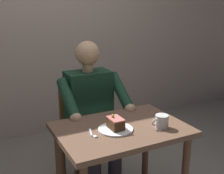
{
  "coord_description": "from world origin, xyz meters",
  "views": [
    {
      "loc": [
        0.84,
        1.53,
        1.52
      ],
      "look_at": [
        0.02,
        -0.1,
        1.0
      ],
      "focal_mm": 45.96,
      "sensor_mm": 36.0,
      "label": 1
    }
  ],
  "objects_px": {
    "dining_table": "(121,144)",
    "seated_person": "(93,116)",
    "coffee_cup": "(162,121)",
    "chair": "(85,125)",
    "cake_slice": "(116,123)",
    "dessert_spoon": "(93,134)"
  },
  "relations": [
    {
      "from": "dining_table",
      "to": "seated_person",
      "type": "height_order",
      "value": "seated_person"
    },
    {
      "from": "seated_person",
      "to": "coffee_cup",
      "type": "xyz_separation_m",
      "value": [
        -0.23,
        0.61,
        0.14
      ]
    },
    {
      "from": "chair",
      "to": "cake_slice",
      "type": "xyz_separation_m",
      "value": [
        0.05,
        0.68,
        0.28
      ]
    },
    {
      "from": "chair",
      "to": "coffee_cup",
      "type": "height_order",
      "value": "chair"
    },
    {
      "from": "coffee_cup",
      "to": "dessert_spoon",
      "type": "xyz_separation_m",
      "value": [
        0.44,
        -0.1,
        -0.04
      ]
    },
    {
      "from": "dessert_spoon",
      "to": "dining_table",
      "type": "bearing_deg",
      "value": -172.27
    },
    {
      "from": "chair",
      "to": "seated_person",
      "type": "height_order",
      "value": "seated_person"
    },
    {
      "from": "cake_slice",
      "to": "dessert_spoon",
      "type": "xyz_separation_m",
      "value": [
        0.16,
        0.0,
        -0.04
      ]
    },
    {
      "from": "cake_slice",
      "to": "seated_person",
      "type": "bearing_deg",
      "value": -96.19
    },
    {
      "from": "chair",
      "to": "dessert_spoon",
      "type": "height_order",
      "value": "chair"
    },
    {
      "from": "chair",
      "to": "coffee_cup",
      "type": "relative_size",
      "value": 7.57
    },
    {
      "from": "seated_person",
      "to": "cake_slice",
      "type": "height_order",
      "value": "seated_person"
    },
    {
      "from": "dining_table",
      "to": "seated_person",
      "type": "distance_m",
      "value": 0.48
    },
    {
      "from": "dining_table",
      "to": "dessert_spoon",
      "type": "xyz_separation_m",
      "value": [
        0.21,
        0.03,
        0.13
      ]
    },
    {
      "from": "chair",
      "to": "seated_person",
      "type": "distance_m",
      "value": 0.23
    },
    {
      "from": "dining_table",
      "to": "cake_slice",
      "type": "relative_size",
      "value": 7.04
    },
    {
      "from": "cake_slice",
      "to": "dessert_spoon",
      "type": "bearing_deg",
      "value": 1.07
    },
    {
      "from": "cake_slice",
      "to": "coffee_cup",
      "type": "xyz_separation_m",
      "value": [
        -0.28,
        0.11,
        -0.0
      ]
    },
    {
      "from": "chair",
      "to": "coffee_cup",
      "type": "xyz_separation_m",
      "value": [
        -0.23,
        0.79,
        0.28
      ]
    },
    {
      "from": "dining_table",
      "to": "dessert_spoon",
      "type": "height_order",
      "value": "dessert_spoon"
    },
    {
      "from": "seated_person",
      "to": "coffee_cup",
      "type": "distance_m",
      "value": 0.67
    },
    {
      "from": "chair",
      "to": "seated_person",
      "type": "xyz_separation_m",
      "value": [
        -0.0,
        0.17,
        0.14
      ]
    }
  ]
}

